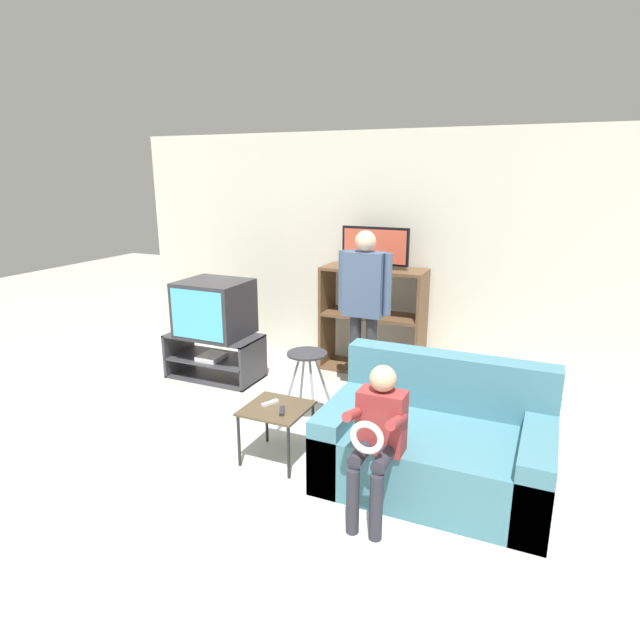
% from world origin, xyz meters
% --- Properties ---
extents(ground_plane, '(18.00, 18.00, 0.00)m').
position_xyz_m(ground_plane, '(0.00, 0.00, 0.00)').
color(ground_plane, beige).
extents(wall_back, '(6.40, 0.06, 2.60)m').
position_xyz_m(wall_back, '(0.00, 3.40, 1.30)').
color(wall_back, silver).
rests_on(wall_back, ground_plane).
extents(tv_stand, '(1.00, 0.52, 0.48)m').
position_xyz_m(tv_stand, '(-1.56, 2.22, 0.23)').
color(tv_stand, '#38383D').
rests_on(tv_stand, ground_plane).
extents(television_main, '(0.70, 0.63, 0.59)m').
position_xyz_m(television_main, '(-1.54, 2.24, 0.77)').
color(television_main, '#2D2D33').
rests_on(television_main, tv_stand).
extents(media_shelf, '(1.13, 0.44, 1.17)m').
position_xyz_m(media_shelf, '(-0.07, 3.11, 0.60)').
color(media_shelf, brown).
rests_on(media_shelf, ground_plane).
extents(television_flat, '(0.73, 0.20, 0.44)m').
position_xyz_m(television_flat, '(-0.06, 3.08, 1.38)').
color(television_flat, black).
rests_on(television_flat, media_shelf).
extents(folding_stool, '(0.39, 0.44, 0.67)m').
position_xyz_m(folding_stool, '(-0.16, 1.61, 0.54)').
color(folding_stool, '#99999E').
rests_on(folding_stool, ground_plane).
extents(snack_table, '(0.47, 0.47, 0.44)m').
position_xyz_m(snack_table, '(-0.12, 0.97, 0.38)').
color(snack_table, brown).
rests_on(snack_table, ground_plane).
extents(remote_control_black, '(0.09, 0.15, 0.02)m').
position_xyz_m(remote_control_black, '(-0.03, 0.92, 0.45)').
color(remote_control_black, '#232328').
rests_on(remote_control_black, snack_table).
extents(remote_control_white, '(0.09, 0.15, 0.02)m').
position_xyz_m(remote_control_white, '(-0.19, 1.00, 0.45)').
color(remote_control_white, silver).
rests_on(remote_control_white, snack_table).
extents(couch, '(1.55, 0.98, 0.86)m').
position_xyz_m(couch, '(1.08, 1.16, 0.29)').
color(couch, teal).
rests_on(couch, ground_plane).
extents(person_standing_adult, '(0.53, 0.20, 1.64)m').
position_xyz_m(person_standing_adult, '(0.07, 2.42, 1.00)').
color(person_standing_adult, '#2D2D33').
rests_on(person_standing_adult, ground_plane).
extents(person_seated_child, '(0.33, 0.43, 1.01)m').
position_xyz_m(person_seated_child, '(0.81, 0.60, 0.60)').
color(person_seated_child, '#2D2D38').
rests_on(person_seated_child, ground_plane).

